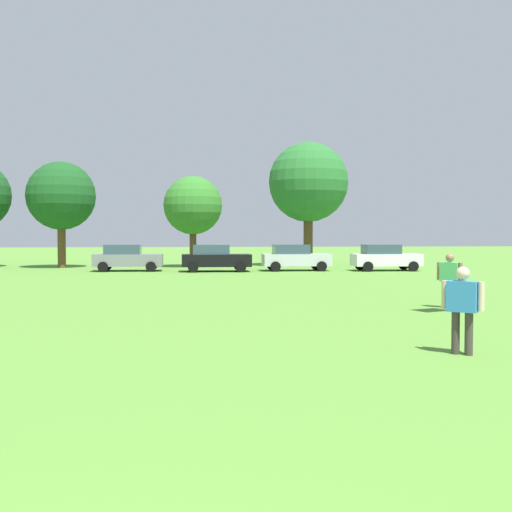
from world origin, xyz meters
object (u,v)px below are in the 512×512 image
(bystander_near_trees, at_px, (450,276))
(tree_far_right, at_px, (308,183))
(parked_car_black_1, at_px, (215,258))
(parked_car_white_3, at_px, (385,257))
(parked_car_gray_0, at_px, (127,258))
(tree_left, at_px, (61,196))
(tree_right, at_px, (193,206))
(parked_car_silver_2, at_px, (295,257))
(adult_bystander, at_px, (463,302))

(bystander_near_trees, distance_m, tree_far_right, 26.15)
(parked_car_black_1, distance_m, parked_car_white_3, 10.84)
(bystander_near_trees, bearing_deg, parked_car_gray_0, -16.97)
(tree_left, xyz_separation_m, tree_right, (9.08, -0.10, -0.61))
(parked_car_black_1, distance_m, tree_right, 6.52)
(tree_far_right, bearing_deg, parked_car_silver_2, -109.22)
(parked_car_gray_0, relative_size, parked_car_white_3, 1.00)
(parked_car_black_1, xyz_separation_m, tree_right, (-1.36, 5.33, 3.50))
(parked_car_silver_2, distance_m, parked_car_white_3, 5.76)
(bystander_near_trees, distance_m, parked_car_gray_0, 24.23)
(parked_car_gray_0, bearing_deg, parked_car_black_1, -11.02)
(adult_bystander, relative_size, tree_right, 0.27)
(parked_car_gray_0, bearing_deg, bystander_near_trees, -59.78)
(parked_car_silver_2, bearing_deg, tree_left, 162.01)
(bystander_near_trees, height_order, tree_far_right, tree_far_right)
(adult_bystander, distance_m, bystander_near_trees, 7.85)
(bystander_near_trees, distance_m, tree_right, 26.64)
(bystander_near_trees, bearing_deg, tree_left, -13.12)
(parked_car_white_3, distance_m, tree_right, 13.87)
(parked_car_black_1, bearing_deg, parked_car_silver_2, 4.20)
(adult_bystander, bearing_deg, parked_car_silver_2, 125.57)
(adult_bystander, bearing_deg, tree_far_right, 122.76)
(adult_bystander, distance_m, parked_car_white_3, 27.80)
(tree_far_right, bearing_deg, parked_car_white_3, -57.78)
(parked_car_silver_2, relative_size, parked_car_white_3, 1.00)
(adult_bystander, height_order, tree_far_right, tree_far_right)
(tree_right, bearing_deg, parked_car_white_3, -24.67)
(tree_right, distance_m, tree_far_right, 8.56)
(parked_car_white_3, distance_m, tree_left, 22.40)
(bystander_near_trees, relative_size, parked_car_black_1, 0.40)
(parked_car_white_3, bearing_deg, parked_car_gray_0, 175.29)
(tree_far_right, bearing_deg, adult_bystander, -95.63)
(tree_far_right, bearing_deg, tree_left, -178.78)
(parked_car_black_1, bearing_deg, parked_car_white_3, -1.44)
(parked_car_gray_0, height_order, parked_car_white_3, same)
(parked_car_black_1, height_order, parked_car_silver_2, same)
(parked_car_gray_0, xyz_separation_m, parked_car_silver_2, (10.65, -0.70, 0.00))
(parked_car_silver_2, xyz_separation_m, parked_car_white_3, (5.72, -0.65, 0.00))
(bystander_near_trees, relative_size, parked_car_gray_0, 0.40)
(parked_car_white_3, bearing_deg, adult_bystander, -104.75)
(parked_car_silver_2, distance_m, tree_right, 8.87)
(parked_car_gray_0, relative_size, tree_far_right, 0.48)
(adult_bystander, bearing_deg, parked_car_white_3, 113.64)
(bystander_near_trees, bearing_deg, parked_car_white_3, -59.22)
(parked_car_silver_2, height_order, tree_far_right, tree_far_right)
(parked_car_gray_0, xyz_separation_m, parked_car_white_3, (16.37, -1.35, 0.00))
(bystander_near_trees, xyz_separation_m, tree_left, (-17.10, 25.28, 3.94))
(parked_car_silver_2, height_order, parked_car_white_3, same)
(adult_bystander, bearing_deg, parked_car_gray_0, 146.61)
(parked_car_black_1, relative_size, parked_car_silver_2, 1.00)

